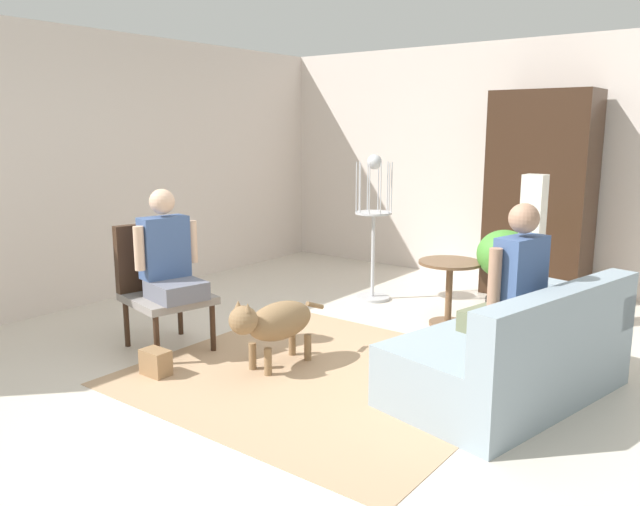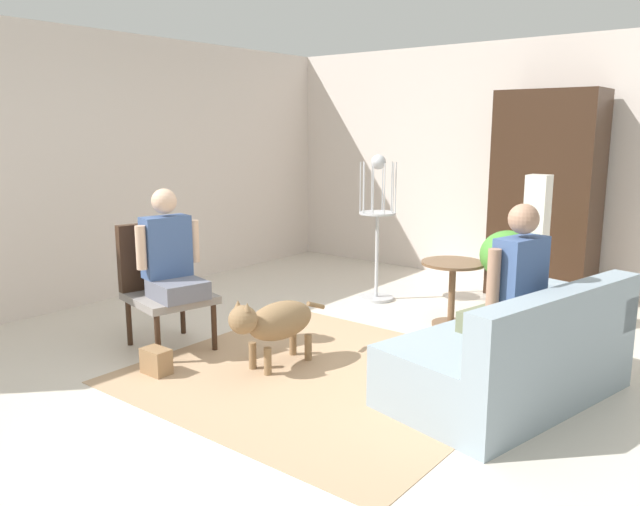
{
  "view_description": "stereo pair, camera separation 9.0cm",
  "coord_description": "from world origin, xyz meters",
  "px_view_note": "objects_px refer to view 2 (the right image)",
  "views": [
    {
      "loc": [
        2.59,
        -3.57,
        1.74
      ],
      "look_at": [
        -0.07,
        -0.07,
        0.87
      ],
      "focal_mm": 35.37,
      "sensor_mm": 36.0,
      "label": 1
    },
    {
      "loc": [
        2.66,
        -3.51,
        1.74
      ],
      "look_at": [
        -0.07,
        -0.07,
        0.87
      ],
      "focal_mm": 35.37,
      "sensor_mm": 36.0,
      "label": 2
    }
  ],
  "objects_px": {
    "armchair": "(161,278)",
    "armoire_cabinet": "(546,196)",
    "column_lamp": "(534,254)",
    "couch": "(517,356)",
    "person_on_armchair": "(170,255)",
    "person_on_couch": "(513,285)",
    "bird_cage_stand": "(377,230)",
    "handbag": "(156,361)",
    "round_end_table": "(452,284)",
    "dog": "(275,322)",
    "potted_plant": "(507,267)"
  },
  "relations": [
    {
      "from": "person_on_couch",
      "to": "bird_cage_stand",
      "type": "distance_m",
      "value": 2.5
    },
    {
      "from": "column_lamp",
      "to": "handbag",
      "type": "bearing_deg",
      "value": -122.63
    },
    {
      "from": "armchair",
      "to": "person_on_couch",
      "type": "height_order",
      "value": "person_on_couch"
    },
    {
      "from": "person_on_armchair",
      "to": "bird_cage_stand",
      "type": "xyz_separation_m",
      "value": [
        0.45,
        2.26,
        -0.05
      ]
    },
    {
      "from": "person_on_armchair",
      "to": "column_lamp",
      "type": "height_order",
      "value": "column_lamp"
    },
    {
      "from": "couch",
      "to": "handbag",
      "type": "relative_size",
      "value": 8.41
    },
    {
      "from": "armchair",
      "to": "dog",
      "type": "relative_size",
      "value": 1.08
    },
    {
      "from": "person_on_couch",
      "to": "column_lamp",
      "type": "height_order",
      "value": "column_lamp"
    },
    {
      "from": "couch",
      "to": "armchair",
      "type": "xyz_separation_m",
      "value": [
        -2.68,
        -0.75,
        0.26
      ]
    },
    {
      "from": "armchair",
      "to": "handbag",
      "type": "bearing_deg",
      "value": -42.59
    },
    {
      "from": "bird_cage_stand",
      "to": "potted_plant",
      "type": "xyz_separation_m",
      "value": [
        1.45,
        -0.18,
        -0.15
      ]
    },
    {
      "from": "armchair",
      "to": "person_on_armchair",
      "type": "distance_m",
      "value": 0.28
    },
    {
      "from": "person_on_armchair",
      "to": "bird_cage_stand",
      "type": "relative_size",
      "value": 0.56
    },
    {
      "from": "dog",
      "to": "armoire_cabinet",
      "type": "xyz_separation_m",
      "value": [
        0.82,
        3.23,
        0.71
      ]
    },
    {
      "from": "armchair",
      "to": "column_lamp",
      "type": "relative_size",
      "value": 0.73
    },
    {
      "from": "person_on_armchair",
      "to": "armoire_cabinet",
      "type": "height_order",
      "value": "armoire_cabinet"
    },
    {
      "from": "dog",
      "to": "bird_cage_stand",
      "type": "relative_size",
      "value": 0.62
    },
    {
      "from": "armchair",
      "to": "handbag",
      "type": "relative_size",
      "value": 4.63
    },
    {
      "from": "armchair",
      "to": "bird_cage_stand",
      "type": "height_order",
      "value": "bird_cage_stand"
    },
    {
      "from": "person_on_couch",
      "to": "person_on_armchair",
      "type": "xyz_separation_m",
      "value": [
        -2.46,
        -0.77,
        0.01
      ]
    },
    {
      "from": "armchair",
      "to": "armoire_cabinet",
      "type": "distance_m",
      "value": 3.94
    },
    {
      "from": "bird_cage_stand",
      "to": "dog",
      "type": "bearing_deg",
      "value": -77.54
    },
    {
      "from": "round_end_table",
      "to": "dog",
      "type": "xyz_separation_m",
      "value": [
        -0.57,
        -1.71,
        -0.04
      ]
    },
    {
      "from": "person_on_couch",
      "to": "bird_cage_stand",
      "type": "bearing_deg",
      "value": 143.36
    },
    {
      "from": "couch",
      "to": "bird_cage_stand",
      "type": "distance_m",
      "value": 2.56
    },
    {
      "from": "person_on_armchair",
      "to": "column_lamp",
      "type": "bearing_deg",
      "value": 48.01
    },
    {
      "from": "couch",
      "to": "potted_plant",
      "type": "bearing_deg",
      "value": 115.19
    },
    {
      "from": "armchair",
      "to": "handbag",
      "type": "xyz_separation_m",
      "value": [
        0.5,
        -0.46,
        -0.46
      ]
    },
    {
      "from": "column_lamp",
      "to": "handbag",
      "type": "xyz_separation_m",
      "value": [
        -1.73,
        -2.7,
        -0.58
      ]
    },
    {
      "from": "couch",
      "to": "person_on_armchair",
      "type": "distance_m",
      "value": 2.67
    },
    {
      "from": "armoire_cabinet",
      "to": "handbag",
      "type": "xyz_separation_m",
      "value": [
        -1.4,
        -3.87,
        -0.96
      ]
    },
    {
      "from": "handbag",
      "to": "round_end_table",
      "type": "bearing_deg",
      "value": 64.01
    },
    {
      "from": "round_end_table",
      "to": "armoire_cabinet",
      "type": "bearing_deg",
      "value": 80.44
    },
    {
      "from": "couch",
      "to": "person_on_couch",
      "type": "bearing_deg",
      "value": -150.47
    },
    {
      "from": "potted_plant",
      "to": "dog",
      "type": "bearing_deg",
      "value": -118.11
    },
    {
      "from": "bird_cage_stand",
      "to": "handbag",
      "type": "distance_m",
      "value": 2.75
    },
    {
      "from": "person_on_armchair",
      "to": "dog",
      "type": "relative_size",
      "value": 0.91
    },
    {
      "from": "armchair",
      "to": "person_on_couch",
      "type": "distance_m",
      "value": 2.74
    },
    {
      "from": "round_end_table",
      "to": "potted_plant",
      "type": "bearing_deg",
      "value": 20.22
    },
    {
      "from": "person_on_couch",
      "to": "handbag",
      "type": "height_order",
      "value": "person_on_couch"
    },
    {
      "from": "handbag",
      "to": "column_lamp",
      "type": "bearing_deg",
      "value": 57.37
    },
    {
      "from": "bird_cage_stand",
      "to": "armoire_cabinet",
      "type": "bearing_deg",
      "value": 43.14
    },
    {
      "from": "couch",
      "to": "bird_cage_stand",
      "type": "height_order",
      "value": "bird_cage_stand"
    },
    {
      "from": "column_lamp",
      "to": "couch",
      "type": "bearing_deg",
      "value": -73.23
    },
    {
      "from": "couch",
      "to": "armoire_cabinet",
      "type": "distance_m",
      "value": 2.88
    },
    {
      "from": "person_on_armchair",
      "to": "potted_plant",
      "type": "xyz_separation_m",
      "value": [
        1.9,
        2.08,
        -0.2
      ]
    },
    {
      "from": "person_on_couch",
      "to": "armoire_cabinet",
      "type": "xyz_separation_m",
      "value": [
        -0.73,
        2.69,
        0.3
      ]
    },
    {
      "from": "couch",
      "to": "armchair",
      "type": "bearing_deg",
      "value": -164.28
    },
    {
      "from": "armchair",
      "to": "column_lamp",
      "type": "xyz_separation_m",
      "value": [
        2.23,
        2.24,
        0.12
      ]
    },
    {
      "from": "dog",
      "to": "column_lamp",
      "type": "xyz_separation_m",
      "value": [
        1.15,
        2.06,
        0.32
      ]
    }
  ]
}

